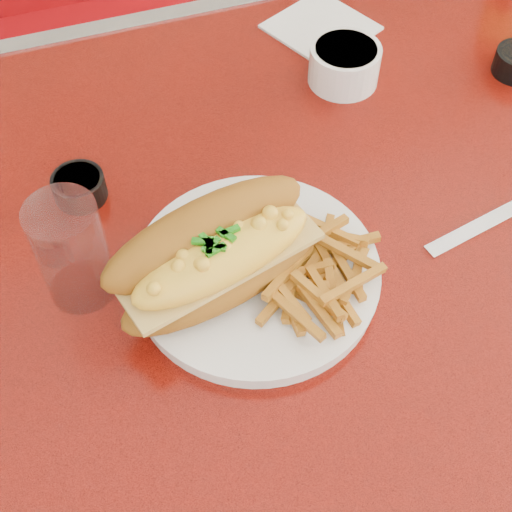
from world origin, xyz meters
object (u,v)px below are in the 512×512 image
object	(u,v)px
gravy_ramekin	(344,63)
water_tumbler	(72,251)
sauce_cup_left	(79,186)
dinner_plate	(256,273)
mac_hoagie	(216,254)
booth_bench_far	(194,84)
diner_table	(346,276)
fork	(269,217)

from	to	relation	value
gravy_ramekin	water_tumbler	size ratio (longest dim) A/B	0.91
sauce_cup_left	dinner_plate	bearing A→B (deg)	-48.96
mac_hoagie	booth_bench_far	bearing A→B (deg)	62.87
sauce_cup_left	diner_table	bearing A→B (deg)	-18.73
sauce_cup_left	water_tumbler	size ratio (longest dim) A/B	0.61
booth_bench_far	fork	xyz separation A→B (m)	(-0.12, -0.82, 0.50)
dinner_plate	mac_hoagie	size ratio (longest dim) A/B	1.30
booth_bench_far	dinner_plate	size ratio (longest dim) A/B	3.80
diner_table	fork	bearing A→B (deg)	-174.68
dinner_plate	gravy_ramekin	xyz separation A→B (m)	(0.21, 0.26, 0.02)
diner_table	gravy_ramekin	distance (m)	0.27
dinner_plate	sauce_cup_left	xyz separation A→B (m)	(-0.15, 0.17, 0.01)
diner_table	sauce_cup_left	size ratio (longest dim) A/B	16.68
booth_bench_far	fork	distance (m)	0.97
water_tumbler	gravy_ramekin	bearing A→B (deg)	29.17
gravy_ramekin	diner_table	bearing A→B (deg)	-106.96
dinner_plate	water_tumbler	bearing A→B (deg)	164.12
diner_table	booth_bench_far	xyz separation A→B (m)	(0.00, 0.81, -0.32)
booth_bench_far	sauce_cup_left	world-z (taller)	booth_bench_far
fork	booth_bench_far	bearing A→B (deg)	-36.39
mac_hoagie	gravy_ramekin	distance (m)	0.36
gravy_ramekin	sauce_cup_left	distance (m)	0.37
dinner_plate	mac_hoagie	distance (m)	0.06
gravy_ramekin	water_tumbler	xyz separation A→B (m)	(-0.38, -0.21, 0.03)
booth_bench_far	gravy_ramekin	xyz separation A→B (m)	(0.06, -0.62, 0.51)
fork	mac_hoagie	bearing A→B (deg)	99.63
sauce_cup_left	water_tumbler	bearing A→B (deg)	-99.55
diner_table	gravy_ramekin	xyz separation A→B (m)	(0.06, 0.19, 0.19)
dinner_plate	fork	size ratio (longest dim) A/B	2.54
booth_bench_far	sauce_cup_left	distance (m)	0.92
mac_hoagie	sauce_cup_left	world-z (taller)	mac_hoagie
fork	gravy_ramekin	size ratio (longest dim) A/B	1.12
diner_table	gravy_ramekin	bearing A→B (deg)	73.04
mac_hoagie	sauce_cup_left	size ratio (longest dim) A/B	3.30
gravy_ramekin	dinner_plate	bearing A→B (deg)	-128.68
diner_table	fork	size ratio (longest dim) A/B	9.90
dinner_plate	gravy_ramekin	size ratio (longest dim) A/B	2.86
diner_table	booth_bench_far	distance (m)	0.87
mac_hoagie	fork	bearing A→B (deg)	23.10
diner_table	gravy_ramekin	size ratio (longest dim) A/B	11.13
mac_hoagie	diner_table	bearing A→B (deg)	5.10
booth_bench_far	gravy_ramekin	world-z (taller)	booth_bench_far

